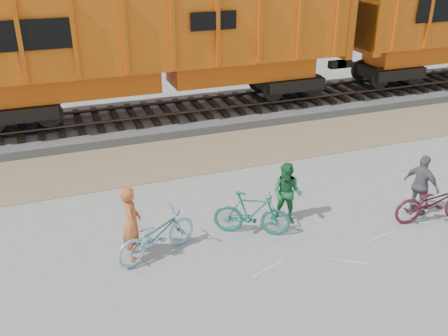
{
  "coord_description": "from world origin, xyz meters",
  "views": [
    {
      "loc": [
        -4.9,
        -8.59,
        6.45
      ],
      "look_at": [
        -1.15,
        1.5,
        1.38
      ],
      "focal_mm": 40.0,
      "sensor_mm": 36.0,
      "label": 1
    }
  ],
  "objects_px": {
    "hopper_car_center": "(162,41)",
    "person_man": "(287,194)",
    "bicycle_maroon": "(434,202)",
    "bicycle_teal": "(252,213)",
    "person_solo": "(131,223)",
    "bicycle_blue": "(156,234)",
    "person_woman": "(421,186)"
  },
  "relations": [
    {
      "from": "hopper_car_center",
      "to": "person_man",
      "type": "distance_m",
      "value": 8.54
    },
    {
      "from": "bicycle_maroon",
      "to": "hopper_car_center",
      "type": "bearing_deg",
      "value": 33.46
    },
    {
      "from": "bicycle_teal",
      "to": "bicycle_maroon",
      "type": "bearing_deg",
      "value": -75.06
    },
    {
      "from": "person_solo",
      "to": "person_man",
      "type": "height_order",
      "value": "person_solo"
    },
    {
      "from": "bicycle_blue",
      "to": "person_man",
      "type": "distance_m",
      "value": 3.31
    },
    {
      "from": "hopper_car_center",
      "to": "bicycle_maroon",
      "type": "relative_size",
      "value": 6.93
    },
    {
      "from": "hopper_car_center",
      "to": "person_solo",
      "type": "distance_m",
      "value": 9.1
    },
    {
      "from": "bicycle_teal",
      "to": "bicycle_maroon",
      "type": "relative_size",
      "value": 0.89
    },
    {
      "from": "person_solo",
      "to": "person_man",
      "type": "relative_size",
      "value": 1.11
    },
    {
      "from": "hopper_car_center",
      "to": "bicycle_maroon",
      "type": "height_order",
      "value": "hopper_car_center"
    },
    {
      "from": "hopper_car_center",
      "to": "bicycle_teal",
      "type": "distance_m",
      "value": 8.75
    },
    {
      "from": "person_solo",
      "to": "bicycle_blue",
      "type": "bearing_deg",
      "value": -94.58
    },
    {
      "from": "bicycle_teal",
      "to": "person_solo",
      "type": "xyz_separation_m",
      "value": [
        -2.79,
        0.03,
        0.32
      ]
    },
    {
      "from": "person_solo",
      "to": "hopper_car_center",
      "type": "bearing_deg",
      "value": -12.16
    },
    {
      "from": "person_woman",
      "to": "bicycle_teal",
      "type": "bearing_deg",
      "value": 64.57
    },
    {
      "from": "bicycle_teal",
      "to": "person_man",
      "type": "distance_m",
      "value": 1.05
    },
    {
      "from": "person_solo",
      "to": "person_woman",
      "type": "distance_m",
      "value": 7.11
    },
    {
      "from": "person_man",
      "to": "bicycle_maroon",
      "type": "bearing_deg",
      "value": 23.36
    },
    {
      "from": "person_solo",
      "to": "bicycle_maroon",
      "type": "bearing_deg",
      "value": -91.54
    },
    {
      "from": "bicycle_maroon",
      "to": "person_solo",
      "type": "bearing_deg",
      "value": 90.55
    },
    {
      "from": "person_man",
      "to": "person_woman",
      "type": "xyz_separation_m",
      "value": [
        3.29,
        -0.82,
        0.02
      ]
    },
    {
      "from": "hopper_car_center",
      "to": "person_man",
      "type": "relative_size",
      "value": 8.99
    },
    {
      "from": "hopper_car_center",
      "to": "bicycle_maroon",
      "type": "xyz_separation_m",
      "value": [
        4.32,
        -9.41,
        -2.48
      ]
    },
    {
      "from": "person_man",
      "to": "person_woman",
      "type": "bearing_deg",
      "value": 29.16
    },
    {
      "from": "bicycle_teal",
      "to": "person_man",
      "type": "bearing_deg",
      "value": -50.7
    },
    {
      "from": "hopper_car_center",
      "to": "bicycle_teal",
      "type": "relative_size",
      "value": 7.75
    },
    {
      "from": "hopper_car_center",
      "to": "person_man",
      "type": "height_order",
      "value": "hopper_car_center"
    },
    {
      "from": "bicycle_blue",
      "to": "bicycle_maroon",
      "type": "height_order",
      "value": "bicycle_maroon"
    },
    {
      "from": "bicycle_teal",
      "to": "bicycle_maroon",
      "type": "distance_m",
      "value": 4.51
    },
    {
      "from": "bicycle_teal",
      "to": "person_woman",
      "type": "bearing_deg",
      "value": -70.2
    },
    {
      "from": "bicycle_blue",
      "to": "person_woman",
      "type": "bearing_deg",
      "value": -116.23
    },
    {
      "from": "person_solo",
      "to": "person_man",
      "type": "bearing_deg",
      "value": -80.65
    }
  ]
}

